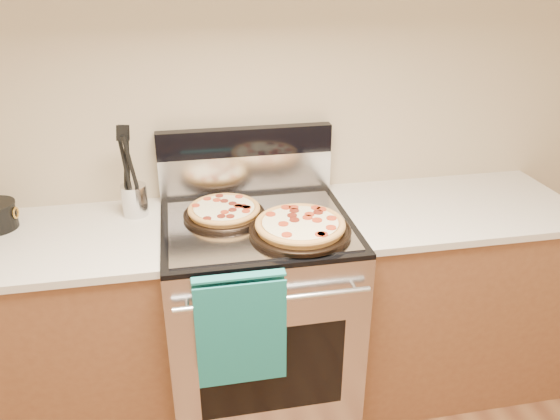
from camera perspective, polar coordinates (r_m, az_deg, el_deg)
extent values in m
plane|color=#C5B28E|center=(2.37, -3.93, 11.83)|extent=(4.00, 0.00, 4.00)
cube|color=#B7B7BC|center=(2.43, -2.22, -11.26)|extent=(0.76, 0.68, 0.90)
cube|color=black|center=(2.18, -0.79, -16.41)|extent=(0.56, 0.01, 0.40)
cube|color=black|center=(2.19, -2.42, -1.53)|extent=(0.76, 0.68, 0.02)
cube|color=silver|center=(2.43, -3.57, 3.80)|extent=(0.76, 0.06, 0.18)
cube|color=black|center=(2.38, -3.67, 7.16)|extent=(0.76, 0.06, 0.12)
cylinder|color=silver|center=(1.93, -0.63, -9.39)|extent=(0.70, 0.03, 0.03)
cube|color=gray|center=(2.16, -2.30, -1.57)|extent=(0.70, 0.55, 0.01)
cube|color=brown|center=(2.52, -23.02, -12.44)|extent=(1.00, 0.62, 0.88)
cube|color=beige|center=(2.29, -24.92, -3.28)|extent=(1.02, 0.64, 0.03)
cube|color=brown|center=(2.71, 16.62, -8.51)|extent=(1.00, 0.62, 0.88)
cube|color=beige|center=(2.49, 17.89, 0.26)|extent=(1.02, 0.64, 0.03)
cylinder|color=silver|center=(2.33, -14.94, 1.02)|extent=(0.14, 0.14, 0.13)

